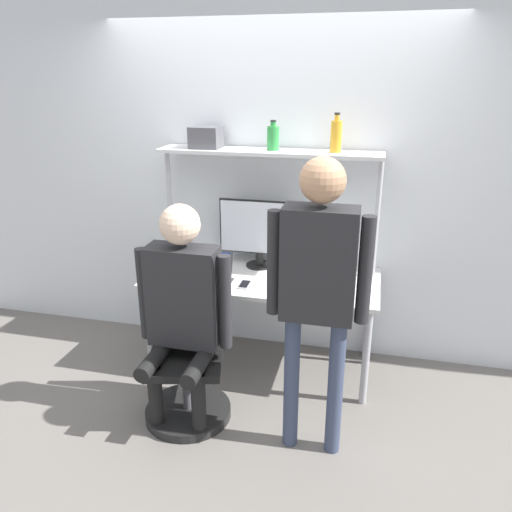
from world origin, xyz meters
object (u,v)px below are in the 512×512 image
object	(u,v)px
bottle_amber	(336,136)
bottle_green	(273,138)
laptop	(207,273)
person_standing	(318,274)
office_chair	(187,376)
storage_box	(206,137)
monitor	(260,230)
person_seated	(182,300)
cell_phone	(245,285)

from	to	relation	value
bottle_amber	bottle_green	size ratio (longest dim) A/B	1.28
laptop	bottle_amber	distance (m)	1.30
laptop	person_standing	size ratio (longest dim) A/B	0.20
office_chair	bottle_green	bearing A→B (deg)	66.95
person_standing	storage_box	world-z (taller)	storage_box
office_chair	bottle_green	size ratio (longest dim) A/B	4.40
bottle_amber	storage_box	distance (m)	0.92
office_chair	monitor	bearing A→B (deg)	72.66
laptop	monitor	bearing A→B (deg)	52.36
bottle_amber	bottle_green	distance (m)	0.43
bottle_green	laptop	bearing A→B (deg)	-136.33
person_seated	person_standing	distance (m)	0.88
monitor	bottle_amber	size ratio (longest dim) A/B	2.36
monitor	storage_box	size ratio (longest dim) A/B	2.93
person_standing	storage_box	size ratio (longest dim) A/B	8.27
person_seated	office_chair	bearing A→B (deg)	103.82
cell_phone	office_chair	size ratio (longest dim) A/B	0.17
laptop	cell_phone	xyz separation A→B (m)	(0.28, -0.01, -0.06)
cell_phone	person_seated	xyz separation A→B (m)	(-0.25, -0.53, 0.10)
laptop	bottle_green	distance (m)	1.06
person_standing	storage_box	bearing A→B (deg)	133.23
office_chair	storage_box	bearing A→B (deg)	97.67
office_chair	bottle_green	xyz separation A→B (m)	(0.37, 0.87, 1.43)
person_standing	monitor	bearing A→B (deg)	118.65
cell_phone	bottle_green	bearing A→B (deg)	73.65
bottle_green	monitor	bearing A→B (deg)	174.91
cell_phone	storage_box	xyz separation A→B (m)	(-0.38, 0.38, 0.95)
person_seated	monitor	bearing A→B (deg)	73.94
bottle_amber	monitor	bearing A→B (deg)	179.07
bottle_amber	bottle_green	bearing A→B (deg)	-180.00
person_seated	cell_phone	bearing A→B (deg)	64.82
laptop	office_chair	distance (m)	0.73
monitor	person_seated	distance (m)	0.98
cell_phone	bottle_green	xyz separation A→B (m)	(0.11, 0.38, 0.96)
laptop	bottle_green	world-z (taller)	bottle_green
bottle_amber	laptop	bearing A→B (deg)	-155.67
person_seated	bottle_green	size ratio (longest dim) A/B	6.98
laptop	bottle_amber	xyz separation A→B (m)	(0.82, 0.37, 0.93)
bottle_green	storage_box	distance (m)	0.49
monitor	cell_phone	world-z (taller)	monitor
monitor	person_seated	world-z (taller)	person_seated
person_seated	storage_box	world-z (taller)	storage_box
monitor	person_seated	xyz separation A→B (m)	(-0.27, -0.92, -0.18)
cell_phone	monitor	bearing A→B (deg)	87.68
bottle_amber	bottle_green	xyz separation A→B (m)	(-0.43, -0.00, -0.02)
person_seated	bottle_amber	xyz separation A→B (m)	(0.80, 0.91, 0.89)
cell_phone	person_seated	world-z (taller)	person_seated
monitor	laptop	bearing A→B (deg)	-127.64
person_standing	bottle_green	xyz separation A→B (m)	(-0.46, 1.01, 0.58)
laptop	storage_box	bearing A→B (deg)	104.88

